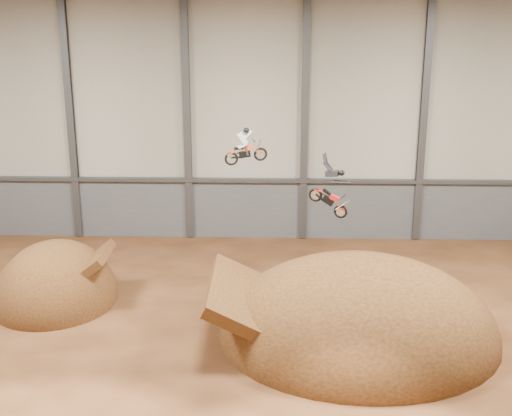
{
  "coord_description": "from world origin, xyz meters",
  "views": [
    {
      "loc": [
        1.71,
        -25.08,
        14.5
      ],
      "look_at": [
        0.88,
        4.0,
        5.28
      ],
      "focal_mm": 50.0,
      "sensor_mm": 36.0,
      "label": 1
    }
  ],
  "objects_px": {
    "landing_ramp": "(358,337)",
    "fmx_rider_a": "(247,144)",
    "takeoff_ramp": "(57,300)",
    "fmx_rider_b": "(325,185)"
  },
  "relations": [
    {
      "from": "fmx_rider_a",
      "to": "landing_ramp",
      "type": "bearing_deg",
      "value": -51.44
    },
    {
      "from": "takeoff_ramp",
      "to": "fmx_rider_a",
      "type": "xyz_separation_m",
      "value": [
        9.1,
        0.83,
        7.5
      ]
    },
    {
      "from": "fmx_rider_b",
      "to": "takeoff_ramp",
      "type": "bearing_deg",
      "value": -160.53
    },
    {
      "from": "landing_ramp",
      "to": "fmx_rider_b",
      "type": "distance_m",
      "value": 6.78
    },
    {
      "from": "takeoff_ramp",
      "to": "landing_ramp",
      "type": "relative_size",
      "value": 0.56
    },
    {
      "from": "takeoff_ramp",
      "to": "fmx_rider_b",
      "type": "relative_size",
      "value": 2.55
    },
    {
      "from": "fmx_rider_a",
      "to": "fmx_rider_b",
      "type": "height_order",
      "value": "fmx_rider_a"
    },
    {
      "from": "takeoff_ramp",
      "to": "fmx_rider_b",
      "type": "bearing_deg",
      "value": -1.89
    },
    {
      "from": "fmx_rider_a",
      "to": "fmx_rider_b",
      "type": "xyz_separation_m",
      "value": [
        3.54,
        -1.25,
        -1.54
      ]
    },
    {
      "from": "landing_ramp",
      "to": "fmx_rider_a",
      "type": "distance_m",
      "value": 9.89
    }
  ]
}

